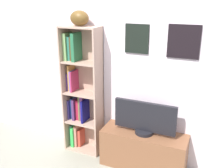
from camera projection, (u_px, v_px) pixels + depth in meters
back_wall at (141, 71)px, 3.02m from camera, size 4.80×0.08×2.31m
bookshelf at (80, 93)px, 3.32m from camera, size 0.49×0.25×1.67m
football at (79, 18)px, 2.96m from camera, size 0.27×0.22×0.18m
tv_stand at (143, 150)px, 3.09m from camera, size 1.02×0.36×0.47m
television at (145, 118)px, 2.95m from camera, size 0.73×0.22×0.39m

